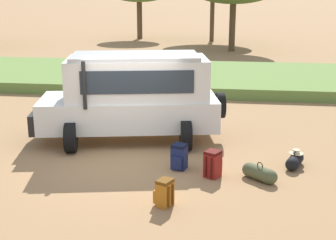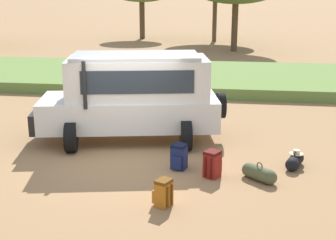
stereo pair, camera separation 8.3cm
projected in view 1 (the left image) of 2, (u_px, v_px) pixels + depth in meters
The scene contains 8 objects.
ground_plane at pixel (126, 161), 11.76m from camera, with size 320.00×320.00×0.00m, color #9E754C.
grass_bank at pixel (175, 76), 21.61m from camera, with size 120.00×7.00×0.44m.
safari_vehicle at pixel (133, 95), 13.05m from camera, with size 5.48×3.32×2.44m.
backpack_beside_front_wheel at pixel (164, 193), 9.27m from camera, with size 0.42×0.41×0.56m.
backpack_cluster_center at pixel (213, 164), 10.68m from camera, with size 0.44×0.48×0.63m.
backpack_near_rear_wheel at pixel (179, 157), 11.16m from camera, with size 0.40×0.45×0.61m.
duffel_bag_low_black_case at pixel (295, 161), 11.30m from camera, with size 0.50×0.83×0.41m.
duffel_bag_soft_canvas at pixel (260, 173), 10.53m from camera, with size 0.77×0.72×0.43m.
Camera 1 is at (2.52, -10.79, 4.21)m, focal length 50.00 mm.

